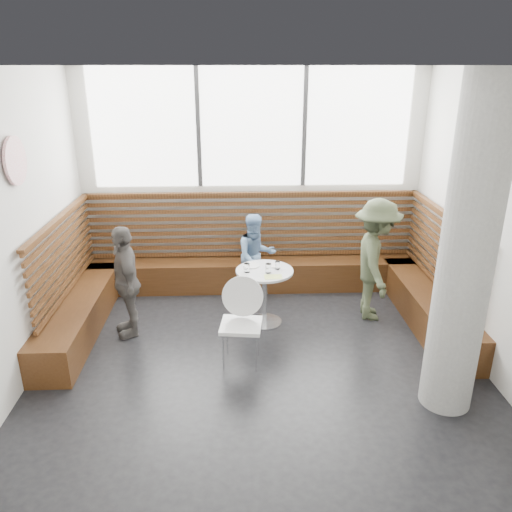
{
  "coord_description": "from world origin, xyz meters",
  "views": [
    {
      "loc": [
        -0.24,
        -4.74,
        3.2
      ],
      "look_at": [
        0.0,
        1.0,
        1.0
      ],
      "focal_mm": 35.0,
      "sensor_mm": 36.0,
      "label": 1
    }
  ],
  "objects_px": {
    "cafe_table": "(264,285)",
    "adult_man": "(376,260)",
    "child_back": "(256,256)",
    "cafe_chair": "(241,314)",
    "concrete_column": "(467,254)",
    "child_left": "(126,281)"
  },
  "relations": [
    {
      "from": "cafe_table",
      "to": "adult_man",
      "type": "relative_size",
      "value": 0.46
    },
    {
      "from": "child_back",
      "to": "cafe_chair",
      "type": "bearing_deg",
      "value": -117.28
    },
    {
      "from": "child_back",
      "to": "cafe_table",
      "type": "bearing_deg",
      "value": -104.06
    },
    {
      "from": "cafe_table",
      "to": "adult_man",
      "type": "height_order",
      "value": "adult_man"
    },
    {
      "from": "concrete_column",
      "to": "child_left",
      "type": "xyz_separation_m",
      "value": [
        -3.46,
        1.55,
        -0.89
      ]
    },
    {
      "from": "concrete_column",
      "to": "adult_man",
      "type": "xyz_separation_m",
      "value": [
        -0.27,
        1.86,
        -0.78
      ]
    },
    {
      "from": "cafe_table",
      "to": "child_back",
      "type": "height_order",
      "value": "child_back"
    },
    {
      "from": "concrete_column",
      "to": "cafe_chair",
      "type": "height_order",
      "value": "concrete_column"
    },
    {
      "from": "adult_man",
      "to": "child_left",
      "type": "relative_size",
      "value": 1.14
    },
    {
      "from": "cafe_table",
      "to": "cafe_chair",
      "type": "height_order",
      "value": "cafe_chair"
    },
    {
      "from": "cafe_chair",
      "to": "child_back",
      "type": "bearing_deg",
      "value": 88.84
    },
    {
      "from": "adult_man",
      "to": "cafe_table",
      "type": "bearing_deg",
      "value": 102.18
    },
    {
      "from": "concrete_column",
      "to": "cafe_table",
      "type": "bearing_deg",
      "value": 135.12
    },
    {
      "from": "cafe_table",
      "to": "cafe_chair",
      "type": "relative_size",
      "value": 0.77
    },
    {
      "from": "cafe_chair",
      "to": "child_back",
      "type": "xyz_separation_m",
      "value": [
        0.24,
        1.7,
        0.04
      ]
    },
    {
      "from": "cafe_table",
      "to": "adult_man",
      "type": "bearing_deg",
      "value": 5.35
    },
    {
      "from": "child_back",
      "to": "child_left",
      "type": "height_order",
      "value": "child_left"
    },
    {
      "from": "cafe_table",
      "to": "cafe_chair",
      "type": "xyz_separation_m",
      "value": [
        -0.32,
        -0.87,
        0.04
      ]
    },
    {
      "from": "concrete_column",
      "to": "cafe_table",
      "type": "xyz_separation_m",
      "value": [
        -1.74,
        1.73,
        -1.06
      ]
    },
    {
      "from": "concrete_column",
      "to": "adult_man",
      "type": "height_order",
      "value": "concrete_column"
    },
    {
      "from": "cafe_chair",
      "to": "adult_man",
      "type": "bearing_deg",
      "value": 36.28
    },
    {
      "from": "cafe_chair",
      "to": "adult_man",
      "type": "distance_m",
      "value": 2.06
    }
  ]
}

